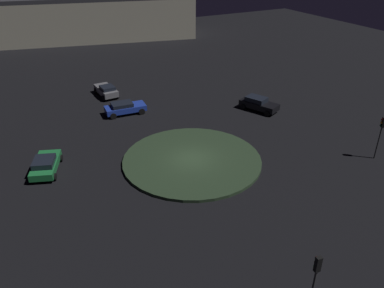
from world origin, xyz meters
The scene contains 9 objects.
ground_plane centered at (0.00, 0.00, 0.00)m, with size 119.67×119.67×0.00m, color black.
roundabout_island centered at (0.00, 0.00, 0.13)m, with size 12.17×12.17×0.26m, color #263823.
car_green centered at (-4.18, -11.64, 0.70)m, with size 4.59×3.21×1.34m.
car_black centered at (-6.55, 11.90, 0.78)m, with size 4.68×3.36×1.50m.
car_grey centered at (-18.77, -2.11, 0.76)m, with size 4.24×2.19×1.44m.
car_blue centered at (-12.56, -1.86, 0.74)m, with size 2.35×4.56×1.36m.
traffic_light_northeast centered at (7.06, 14.66, 2.84)m, with size 0.37×0.39×3.97m.
traffic_light_east centered at (16.57, -1.78, 2.83)m, with size 0.37×0.32×3.97m.
store_building centered at (-49.67, 4.87, 3.99)m, with size 19.10×38.73×7.98m.
Camera 1 is at (25.85, -13.50, 17.54)m, focal length 36.09 mm.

